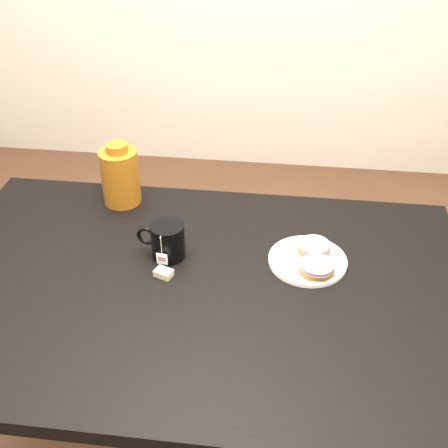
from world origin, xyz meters
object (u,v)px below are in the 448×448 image
object	(u,v)px
bagel_front	(317,268)
teabag_pouch	(164,273)
bagel_back	(314,248)
table	(198,308)
plate	(308,260)
bagel_package	(120,176)
mug	(167,241)

from	to	relation	value
bagel_front	teabag_pouch	bearing A→B (deg)	-172.52
bagel_back	bagel_front	size ratio (longest dim) A/B	1.32
table	plate	xyz separation A→B (m)	(0.28, 0.12, 0.09)
bagel_package	table	bearing A→B (deg)	-50.82
table	bagel_back	bearing A→B (deg)	27.95
plate	teabag_pouch	bearing A→B (deg)	-164.73
plate	bagel_package	distance (m)	0.62
plate	bagel_front	size ratio (longest dim) A/B	2.24
plate	mug	distance (m)	0.38
mug	bagel_front	bearing A→B (deg)	2.89
bagel_front	bagel_package	distance (m)	0.66
teabag_pouch	bagel_package	bearing A→B (deg)	120.90
bagel_front	teabag_pouch	size ratio (longest dim) A/B	2.08
bagel_package	plate	bearing A→B (deg)	-22.29
bagel_back	teabag_pouch	distance (m)	0.41
bagel_back	bagel_front	distance (m)	0.08
plate	teabag_pouch	size ratio (longest dim) A/B	4.65
bagel_back	mug	world-z (taller)	mug
plate	mug	bearing A→B (deg)	-177.37
table	bagel_front	size ratio (longest dim) A/B	14.97
bagel_back	bagel_package	distance (m)	0.62
bagel_front	mug	distance (m)	0.40
bagel_back	plate	bearing A→B (deg)	-115.08
plate	mug	size ratio (longest dim) A/B	1.50
bagel_front	mug	xyz separation A→B (m)	(-0.40, 0.03, 0.03)
bagel_back	bagel_front	world-z (taller)	same
teabag_pouch	bagel_front	bearing A→B (deg)	7.48
plate	bagel_back	bearing A→B (deg)	64.92
plate	mug	xyz separation A→B (m)	(-0.38, -0.02, 0.04)
teabag_pouch	bagel_back	bearing A→B (deg)	19.32
table	teabag_pouch	world-z (taller)	teabag_pouch
table	plate	world-z (taller)	plate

